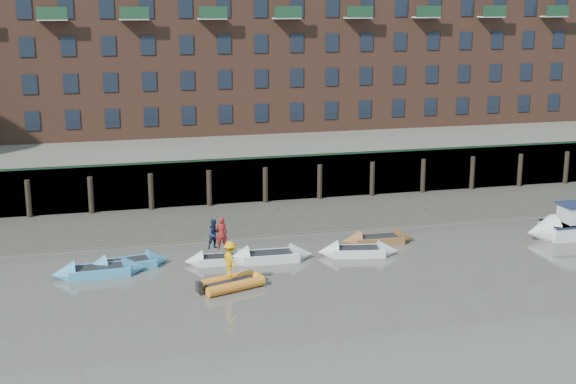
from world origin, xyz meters
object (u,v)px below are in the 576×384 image
object	(u,v)px
rowboat_3	(221,259)
person_rower_b	(214,234)
rowboat_2	(127,264)
person_rower_a	(221,233)
rowboat_4	(270,256)
person_rib_crew	(230,259)
rowboat_1	(99,271)
rowboat_5	(358,251)
motor_launch	(569,226)
rowboat_6	(378,240)
rib_tender	(233,283)

from	to	relation	value
rowboat_3	person_rower_b	xyz separation A→B (m)	(-0.30, 0.21, 1.42)
rowboat_2	person_rower_a	world-z (taller)	person_rower_a
rowboat_3	rowboat_4	bearing A→B (deg)	-2.62
person_rib_crew	rowboat_4	bearing A→B (deg)	-55.07
rowboat_1	person_rower_b	xyz separation A→B (m)	(6.26, 0.64, 1.37)
rowboat_3	rowboat_5	world-z (taller)	rowboat_5
rowboat_2	person_rib_crew	distance (m)	6.64
motor_launch	person_rower_a	distance (m)	21.38
person_rower_a	rowboat_2	bearing A→B (deg)	-5.86
person_rower_a	rowboat_3	bearing A→B (deg)	22.42
rowboat_4	rowboat_6	bearing A→B (deg)	14.63
motor_launch	rowboat_5	bearing A→B (deg)	1.10
rowboat_5	rowboat_4	bearing A→B (deg)	-172.02
rowboat_2	person_rower_a	xyz separation A→B (m)	(5.11, -0.39, 1.46)
rowboat_1	rowboat_5	distance (m)	14.32
person_rower_a	rowboat_1	bearing A→B (deg)	2.36
rowboat_5	person_rower_b	bearing A→B (deg)	-174.34
rowboat_3	rowboat_5	size ratio (longest dim) A/B	0.86
rowboat_3	rowboat_6	bearing A→B (deg)	11.05
rowboat_4	person_rower_b	xyz separation A→B (m)	(-3.00, 0.50, 1.37)
rowboat_5	rowboat_1	bearing A→B (deg)	-169.36
rowboat_5	person_rib_crew	distance (m)	8.69
rowboat_6	person_rower_b	distance (m)	10.13
rowboat_4	motor_launch	bearing A→B (deg)	1.67
rowboat_1	rowboat_4	distance (m)	9.26
rowboat_1	rowboat_2	bearing A→B (deg)	26.75
rowboat_5	rib_tender	world-z (taller)	rowboat_5
rowboat_1	person_rower_a	distance (m)	6.78
rowboat_5	person_rower_a	distance (m)	7.87
rowboat_6	person_rib_crew	bearing A→B (deg)	-149.65
rowboat_1	person_rower_a	world-z (taller)	person_rower_a
rib_tender	rowboat_6	bearing A→B (deg)	8.82
rib_tender	person_rower_b	bearing A→B (deg)	74.09
rowboat_1	rowboat_4	xyz separation A→B (m)	(9.26, 0.14, -0.00)
rowboat_5	rowboat_6	xyz separation A→B (m)	(1.91, 1.86, -0.00)
rowboat_3	rowboat_5	xyz separation A→B (m)	(7.77, -0.58, 0.03)
rowboat_3	rowboat_4	world-z (taller)	rowboat_4
rowboat_3	person_rib_crew	xyz separation A→B (m)	(-0.16, -3.90, 1.29)
rowboat_1	person_rib_crew	size ratio (longest dim) A/B	2.65
rowboat_5	motor_launch	size ratio (longest dim) A/B	0.74
rowboat_6	motor_launch	distance (m)	11.86
rowboat_5	person_rib_crew	bearing A→B (deg)	-146.01
rowboat_5	rowboat_6	size ratio (longest dim) A/B	1.05
rowboat_1	rowboat_3	xyz separation A→B (m)	(6.56, 0.43, -0.04)
rowboat_2	rowboat_1	bearing A→B (deg)	-161.56
rowboat_2	person_rower_a	size ratio (longest dim) A/B	2.61
rib_tender	person_rib_crew	bearing A→B (deg)	150.48
motor_launch	rowboat_2	bearing A→B (deg)	-1.45
rowboat_1	person_rib_crew	world-z (taller)	person_rib_crew
rowboat_2	rowboat_5	bearing A→B (deg)	-15.13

